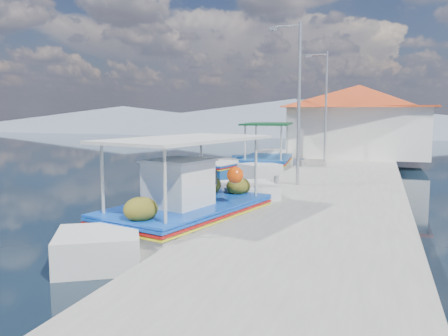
% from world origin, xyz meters
% --- Properties ---
extents(ground, '(160.00, 160.00, 0.00)m').
position_xyz_m(ground, '(0.00, 0.00, 0.00)').
color(ground, black).
rests_on(ground, ground).
extents(quay, '(5.00, 44.00, 0.50)m').
position_xyz_m(quay, '(5.90, 6.00, 0.25)').
color(quay, '#A5A29B').
rests_on(quay, ground).
extents(bollards, '(0.20, 17.20, 0.30)m').
position_xyz_m(bollards, '(3.80, 5.25, 0.65)').
color(bollards, '#A5A8AD').
rests_on(bollards, quay).
extents(main_caique, '(3.91, 8.38, 2.85)m').
position_xyz_m(main_caique, '(2.67, -4.03, 0.55)').
color(main_caique, silver).
rests_on(main_caique, ground).
extents(caique_green_canopy, '(2.83, 7.78, 2.93)m').
position_xyz_m(caique_green_canopy, '(1.81, 9.03, 0.44)').
color(caique_green_canopy, silver).
rests_on(caique_green_canopy, ground).
extents(caique_blue_hull, '(2.80, 6.00, 1.10)m').
position_xyz_m(caique_blue_hull, '(-0.01, 6.95, 0.30)').
color(caique_blue_hull, '#184F94').
rests_on(caique_blue_hull, ground).
extents(harbor_building, '(10.49, 10.49, 4.40)m').
position_xyz_m(harbor_building, '(6.20, 15.00, 2.78)').
color(harbor_building, white).
rests_on(harbor_building, quay).
extents(lamp_post_near, '(1.21, 0.14, 6.00)m').
position_xyz_m(lamp_post_near, '(4.51, 2.00, 3.85)').
color(lamp_post_near, '#A5A8AD').
rests_on(lamp_post_near, quay).
extents(lamp_post_far, '(1.21, 0.14, 6.00)m').
position_xyz_m(lamp_post_far, '(4.51, 11.00, 3.85)').
color(lamp_post_far, '#A5A8AD').
rests_on(lamp_post_far, quay).
extents(mountain_ridge, '(171.40, 96.00, 5.50)m').
position_xyz_m(mountain_ridge, '(6.54, 56.00, 2.04)').
color(mountain_ridge, slate).
rests_on(mountain_ridge, ground).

